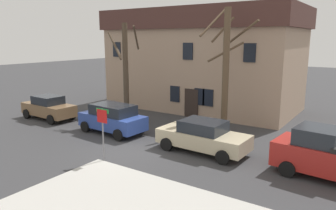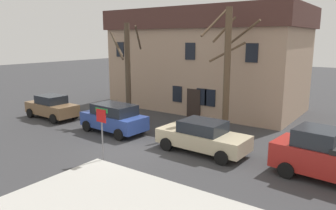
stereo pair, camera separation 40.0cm
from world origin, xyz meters
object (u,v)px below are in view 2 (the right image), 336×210
object	(u,v)px
tree_bare_near	(128,70)
bicycle_leaning	(118,109)
street_sign_pole	(102,125)
car_blue_wagon	(114,118)
tree_bare_mid	(227,67)
building_main	(206,59)
car_beige_sedan	(203,136)
car_brown_sedan	(52,107)

from	to	relation	value
tree_bare_near	bicycle_leaning	size ratio (longest dim) A/B	3.88
street_sign_pole	bicycle_leaning	xyz separation A→B (m)	(-6.47, 7.71, -1.44)
car_blue_wagon	street_sign_pole	bearing A→B (deg)	-51.28
tree_bare_mid	bicycle_leaning	world-z (taller)	tree_bare_mid
building_main	tree_bare_near	xyz separation A→B (m)	(-2.14, -7.19, -0.47)
building_main	car_beige_sedan	distance (m)	11.68
building_main	tree_bare_mid	bearing A→B (deg)	-51.83
tree_bare_near	tree_bare_mid	xyz separation A→B (m)	(6.90, 1.15, 0.47)
building_main	tree_bare_mid	xyz separation A→B (m)	(4.75, -6.04, -0.00)
car_brown_sedan	car_beige_sedan	distance (m)	12.39
building_main	car_blue_wagon	world-z (taller)	building_main
tree_bare_mid	car_brown_sedan	world-z (taller)	tree_bare_mid
tree_bare_near	tree_bare_mid	distance (m)	7.01
car_brown_sedan	car_blue_wagon	size ratio (longest dim) A/B	0.98
tree_bare_mid	car_beige_sedan	world-z (taller)	tree_bare_mid
bicycle_leaning	car_brown_sedan	bearing A→B (deg)	-125.49
car_blue_wagon	street_sign_pole	xyz separation A→B (m)	(3.05, -3.81, 0.89)
building_main	street_sign_pole	xyz separation A→B (m)	(2.22, -13.77, -2.23)
tree_bare_near	car_blue_wagon	bearing A→B (deg)	-64.73
street_sign_pole	bicycle_leaning	distance (m)	10.17
tree_bare_near	bicycle_leaning	world-z (taller)	tree_bare_near
bicycle_leaning	car_beige_sedan	bearing A→B (deg)	-21.74
tree_bare_near	street_sign_pole	distance (m)	8.09
building_main	bicycle_leaning	size ratio (longest dim) A/B	8.93
street_sign_pole	tree_bare_mid	bearing A→B (deg)	71.83
car_brown_sedan	bicycle_leaning	xyz separation A→B (m)	(2.81, 3.94, -0.48)
street_sign_pole	car_beige_sedan	bearing A→B (deg)	51.26
tree_bare_mid	car_blue_wagon	size ratio (longest dim) A/B	1.72
car_beige_sedan	building_main	bearing A→B (deg)	118.38
building_main	car_brown_sedan	bearing A→B (deg)	-125.22
tree_bare_near	bicycle_leaning	distance (m)	4.00
car_blue_wagon	street_sign_pole	distance (m)	4.96
car_beige_sedan	tree_bare_mid	bearing A→B (deg)	98.67
car_brown_sedan	street_sign_pole	bearing A→B (deg)	-22.15
tree_bare_near	car_blue_wagon	xyz separation A→B (m)	(1.31, -2.77, -2.65)
tree_bare_near	car_blue_wagon	distance (m)	4.05
tree_bare_mid	bicycle_leaning	bearing A→B (deg)	-179.92
tree_bare_near	car_blue_wagon	size ratio (longest dim) A/B	1.53
building_main	tree_bare_mid	world-z (taller)	building_main
tree_bare_mid	car_blue_wagon	bearing A→B (deg)	-144.98
street_sign_pole	bicycle_leaning	bearing A→B (deg)	129.98
car_blue_wagon	car_beige_sedan	bearing A→B (deg)	0.76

